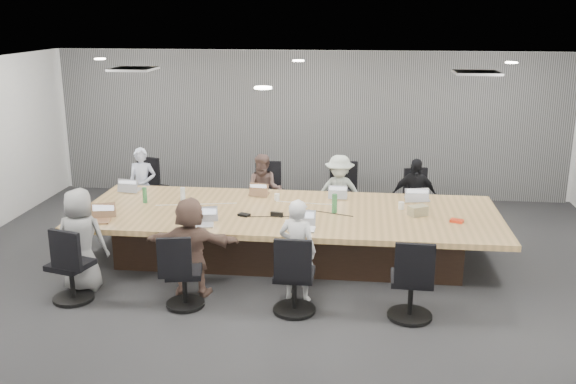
# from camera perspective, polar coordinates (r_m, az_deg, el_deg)

# --- Properties ---
(floor) EXTENTS (10.00, 8.00, 0.00)m
(floor) POSITION_cam_1_polar(r_m,az_deg,el_deg) (9.03, -0.29, -7.12)
(floor) COLOR #2C2D2F
(floor) RESTS_ON ground
(ceiling) EXTENTS (10.00, 8.00, 0.00)m
(ceiling) POSITION_cam_1_polar(r_m,az_deg,el_deg) (8.34, -0.32, 10.88)
(ceiling) COLOR white
(ceiling) RESTS_ON wall_back
(wall_back) EXTENTS (10.00, 0.00, 2.80)m
(wall_back) POSITION_cam_1_polar(r_m,az_deg,el_deg) (12.47, 1.91, 6.06)
(wall_back) COLOR silver
(wall_back) RESTS_ON ground
(wall_front) EXTENTS (10.00, 0.00, 2.80)m
(wall_front) POSITION_cam_1_polar(r_m,az_deg,el_deg) (4.86, -6.07, -10.22)
(wall_front) COLOR silver
(wall_front) RESTS_ON ground
(curtain) EXTENTS (9.80, 0.04, 2.80)m
(curtain) POSITION_cam_1_polar(r_m,az_deg,el_deg) (12.39, 1.88, 6.00)
(curtain) COLOR slate
(curtain) RESTS_ON ground
(conference_table) EXTENTS (6.00, 2.20, 0.74)m
(conference_table) POSITION_cam_1_polar(r_m,az_deg,el_deg) (9.34, 0.07, -3.66)
(conference_table) COLOR #2F1F15
(conference_table) RESTS_ON ground
(chair_0) EXTENTS (0.73, 0.73, 0.85)m
(chair_0) POSITION_cam_1_polar(r_m,az_deg,el_deg) (11.49, -12.17, -0.13)
(chair_0) COLOR black
(chair_0) RESTS_ON ground
(chair_1) EXTENTS (0.60, 0.60, 0.83)m
(chair_1) POSITION_cam_1_polar(r_m,az_deg,el_deg) (11.01, -1.83, -0.53)
(chair_1) COLOR black
(chair_1) RESTS_ON ground
(chair_2) EXTENTS (0.71, 0.71, 0.87)m
(chair_2) POSITION_cam_1_polar(r_m,az_deg,el_deg) (10.90, 4.61, -0.64)
(chair_2) COLOR black
(chair_2) RESTS_ON ground
(chair_3) EXTENTS (0.61, 0.61, 0.73)m
(chair_3) POSITION_cam_1_polar(r_m,az_deg,el_deg) (10.95, 10.93, -1.18)
(chair_3) COLOR black
(chair_3) RESTS_ON ground
(chair_4) EXTENTS (0.66, 0.66, 0.80)m
(chair_4) POSITION_cam_1_polar(r_m,az_deg,el_deg) (8.49, -18.73, -6.65)
(chair_4) COLOR black
(chair_4) RESTS_ON ground
(chair_5) EXTENTS (0.59, 0.59, 0.74)m
(chair_5) POSITION_cam_1_polar(r_m,az_deg,el_deg) (8.00, -9.21, -7.56)
(chair_5) COLOR black
(chair_5) RESTS_ON ground
(chair_6) EXTENTS (0.56, 0.56, 0.81)m
(chair_6) POSITION_cam_1_polar(r_m,az_deg,el_deg) (7.74, 0.57, -7.89)
(chair_6) COLOR black
(chair_6) RESTS_ON ground
(chair_7) EXTENTS (0.58, 0.58, 0.83)m
(chair_7) POSITION_cam_1_polar(r_m,az_deg,el_deg) (7.73, 10.89, -8.15)
(chair_7) COLOR black
(chair_7) RESTS_ON ground
(person_0) EXTENTS (0.49, 0.33, 1.31)m
(person_0) POSITION_cam_1_polar(r_m,az_deg,el_deg) (11.12, -12.81, 0.51)
(person_0) COLOR silver
(person_0) RESTS_ON ground
(laptop_0) EXTENTS (0.35, 0.26, 0.02)m
(laptop_0) POSITION_cam_1_polar(r_m,az_deg,el_deg) (10.59, -13.80, 0.21)
(laptop_0) COLOR #B2B2B7
(laptop_0) RESTS_ON conference_table
(person_1) EXTENTS (0.63, 0.50, 1.26)m
(person_1) POSITION_cam_1_polar(r_m,az_deg,el_deg) (10.62, -2.12, 0.04)
(person_1) COLOR brown
(person_1) RESTS_ON ground
(laptop_1) EXTENTS (0.32, 0.24, 0.02)m
(laptop_1) POSITION_cam_1_polar(r_m,az_deg,el_deg) (10.07, -2.59, -0.15)
(laptop_1) COLOR #8C6647
(laptop_1) RESTS_ON conference_table
(person_2) EXTENTS (0.84, 0.49, 1.28)m
(person_2) POSITION_cam_1_polar(r_m,az_deg,el_deg) (10.51, 4.57, -0.12)
(person_2) COLOR #A9B7AC
(person_2) RESTS_ON ground
(laptop_2) EXTENTS (0.29, 0.20, 0.02)m
(laptop_2) POSITION_cam_1_polar(r_m,az_deg,el_deg) (9.95, 4.46, -0.38)
(laptop_2) COLOR #B2B2B7
(laptop_2) RESTS_ON conference_table
(person_3) EXTENTS (0.77, 0.39, 1.25)m
(person_3) POSITION_cam_1_polar(r_m,az_deg,el_deg) (10.54, 11.13, -0.38)
(person_3) COLOR black
(person_3) RESTS_ON ground
(laptop_3) EXTENTS (0.38, 0.28, 0.02)m
(laptop_3) POSITION_cam_1_polar(r_m,az_deg,el_deg) (9.98, 11.39, -0.59)
(laptop_3) COLOR #B2B2B7
(laptop_3) RESTS_ON conference_table
(person_4) EXTENTS (0.69, 0.47, 1.36)m
(person_4) POSITION_cam_1_polar(r_m,az_deg,el_deg) (8.68, -17.93, -4.07)
(person_4) COLOR gray
(person_4) RESTS_ON ground
(laptop_4) EXTENTS (0.37, 0.29, 0.02)m
(laptop_4) POSITION_cam_1_polar(r_m,az_deg,el_deg) (9.13, -16.57, -2.51)
(laptop_4) COLOR #8C6647
(laptop_4) RESTS_ON conference_table
(person_5) EXTENTS (1.22, 0.43, 1.30)m
(person_5) POSITION_cam_1_polar(r_m,az_deg,el_deg) (8.21, -8.64, -4.83)
(person_5) COLOR brown
(person_5) RESTS_ON ground
(laptop_5) EXTENTS (0.36, 0.28, 0.02)m
(laptop_5) POSITION_cam_1_polar(r_m,az_deg,el_deg) (8.68, -7.73, -2.94)
(laptop_5) COLOR #B2B2B7
(laptop_5) RESTS_ON conference_table
(person_6) EXTENTS (0.55, 0.43, 1.32)m
(person_6) POSITION_cam_1_polar(r_m,az_deg,el_deg) (7.97, 0.84, -5.21)
(person_6) COLOR silver
(person_6) RESTS_ON ground
(laptop_6) EXTENTS (0.36, 0.25, 0.02)m
(laptop_6) POSITION_cam_1_polar(r_m,az_deg,el_deg) (8.45, 1.22, -3.31)
(laptop_6) COLOR #B2B2B7
(laptop_6) RESTS_ON conference_table
(bottle_green_left) EXTENTS (0.07, 0.07, 0.24)m
(bottle_green_left) POSITION_cam_1_polar(r_m,az_deg,el_deg) (9.82, -12.61, -0.27)
(bottle_green_left) COLOR #327541
(bottle_green_left) RESTS_ON conference_table
(bottle_green_right) EXTENTS (0.10, 0.10, 0.27)m
(bottle_green_right) POSITION_cam_1_polar(r_m,az_deg,el_deg) (9.14, 4.16, -1.02)
(bottle_green_right) COLOR #327541
(bottle_green_right) RESTS_ON conference_table
(bottle_clear) EXTENTS (0.09, 0.09, 0.24)m
(bottle_clear) POSITION_cam_1_polar(r_m,az_deg,el_deg) (9.69, -9.33, -0.31)
(bottle_clear) COLOR silver
(bottle_clear) RESTS_ON conference_table
(cup_white_far) EXTENTS (0.10, 0.10, 0.10)m
(cup_white_far) POSITION_cam_1_polar(r_m,az_deg,el_deg) (9.74, -0.99, -0.44)
(cup_white_far) COLOR white
(cup_white_far) RESTS_ON conference_table
(cup_white_near) EXTENTS (0.08, 0.08, 0.11)m
(cup_white_near) POSITION_cam_1_polar(r_m,az_deg,el_deg) (9.44, 10.03, -1.20)
(cup_white_near) COLOR white
(cup_white_near) RESTS_ON conference_table
(mug_brown) EXTENTS (0.10, 0.10, 0.10)m
(mug_brown) POSITION_cam_1_polar(r_m,az_deg,el_deg) (9.52, -16.28, -1.50)
(mug_brown) COLOR brown
(mug_brown) RESTS_ON conference_table
(mic_left) EXTENTS (0.19, 0.16, 0.03)m
(mic_left) POSITION_cam_1_polar(r_m,az_deg,el_deg) (9.03, -3.93, -2.03)
(mic_left) COLOR black
(mic_left) RESTS_ON conference_table
(mic_right) EXTENTS (0.19, 0.15, 0.03)m
(mic_right) POSITION_cam_1_polar(r_m,az_deg,el_deg) (9.02, 1.38, -2.01)
(mic_right) COLOR black
(mic_right) RESTS_ON conference_table
(stapler) EXTENTS (0.18, 0.09, 0.07)m
(stapler) POSITION_cam_1_polar(r_m,az_deg,el_deg) (8.97, -1.01, -2.00)
(stapler) COLOR black
(stapler) RESTS_ON conference_table
(canvas_bag) EXTENTS (0.30, 0.27, 0.14)m
(canvas_bag) POSITION_cam_1_polar(r_m,az_deg,el_deg) (9.20, 11.47, -1.64)
(canvas_bag) COLOR gray
(canvas_bag) RESTS_ON conference_table
(snack_packet) EXTENTS (0.20, 0.17, 0.04)m
(snack_packet) POSITION_cam_1_polar(r_m,az_deg,el_deg) (9.04, 14.77, -2.50)
(snack_packet) COLOR red
(snack_packet) RESTS_ON conference_table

